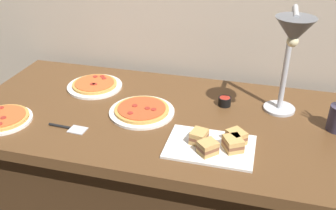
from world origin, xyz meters
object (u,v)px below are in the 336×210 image
at_px(sandwich_platter, 215,144).
at_px(sauce_cup_near, 225,101).
at_px(pizza_plate_raised_stand, 142,111).
at_px(serving_spatula, 69,128).
at_px(pizza_plate_front, 95,85).
at_px(heat_lamp, 292,41).
at_px(pizza_plate_center, 3,119).

xyz_separation_m(sandwich_platter, sauce_cup_near, (-0.01, 0.35, 0.00)).
bearing_deg(sauce_cup_near, pizza_plate_raised_stand, -154.33).
bearing_deg(serving_spatula, pizza_plate_front, 98.63).
bearing_deg(serving_spatula, sandwich_platter, 1.64).
height_order(heat_lamp, serving_spatula, heat_lamp).
xyz_separation_m(pizza_plate_front, serving_spatula, (0.06, -0.39, -0.01)).
height_order(pizza_plate_front, serving_spatula, pizza_plate_front).
bearing_deg(sandwich_platter, pizza_plate_front, 151.08).
xyz_separation_m(pizza_plate_center, sandwich_platter, (0.91, 0.04, 0.01)).
distance_m(heat_lamp, sandwich_platter, 0.49).
bearing_deg(serving_spatula, pizza_plate_raised_stand, 38.57).
relative_size(sandwich_platter, sauce_cup_near, 5.75).
distance_m(pizza_plate_front, sauce_cup_near, 0.66).
distance_m(pizza_plate_raised_stand, serving_spatula, 0.32).
height_order(pizza_plate_center, sandwich_platter, sandwich_platter).
height_order(heat_lamp, sandwich_platter, heat_lamp).
bearing_deg(pizza_plate_raised_stand, heat_lamp, 6.14).
distance_m(pizza_plate_center, sandwich_platter, 0.91).
distance_m(pizza_plate_raised_stand, sauce_cup_near, 0.38).
height_order(sauce_cup_near, serving_spatula, sauce_cup_near).
distance_m(pizza_plate_front, serving_spatula, 0.39).
bearing_deg(pizza_plate_raised_stand, pizza_plate_center, -158.27).
bearing_deg(heat_lamp, pizza_plate_front, 172.35).
bearing_deg(sauce_cup_near, pizza_plate_front, 178.40).
bearing_deg(sauce_cup_near, pizza_plate_center, -156.73).
height_order(sandwich_platter, sauce_cup_near, sandwich_platter).
bearing_deg(heat_lamp, sauce_cup_near, 157.23).
relative_size(sandwich_platter, serving_spatula, 1.96).
xyz_separation_m(pizza_plate_front, pizza_plate_raised_stand, (0.31, -0.18, 0.00)).
relative_size(heat_lamp, pizza_plate_front, 1.74).
height_order(heat_lamp, pizza_plate_raised_stand, heat_lamp).
relative_size(heat_lamp, serving_spatula, 2.78).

